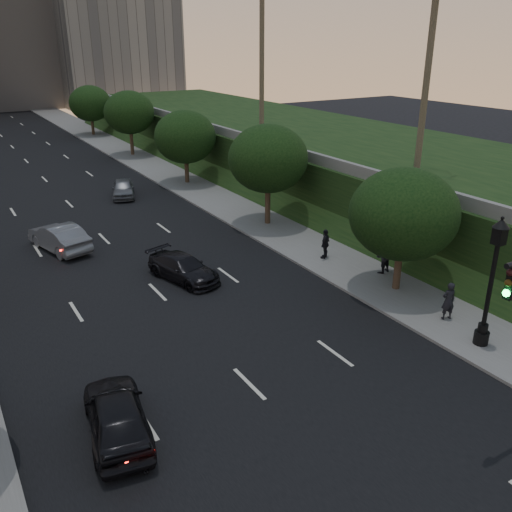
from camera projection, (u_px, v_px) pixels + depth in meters
ground at (336, 471)px, 15.87m from camera, size 160.00×160.00×0.00m
road_surface at (76, 211)px, 39.64m from camera, size 16.00×140.00×0.02m
sidewalk_right at (202, 191)px, 44.55m from camera, size 4.50×140.00×0.15m
embankment at (331, 157)px, 47.89m from camera, size 18.00×90.00×4.00m
parapet_wall at (248, 138)px, 42.92m from camera, size 0.35×90.00×0.70m
office_block_right at (106, 0)px, 96.72m from camera, size 20.00×22.00×36.00m
tree_right_a at (404, 214)px, 25.65m from camera, size 5.20×5.20×6.24m
tree_right_b at (268, 159)px, 34.98m from camera, size 5.20×5.20×6.74m
tree_right_c at (185, 137)px, 45.46m from camera, size 5.20×5.20×6.24m
tree_right_d at (129, 113)px, 56.37m from camera, size 5.20×5.20×6.74m
tree_right_e at (90, 103)px, 68.44m from camera, size 5.20×5.20×6.24m
street_lamp at (490, 289)px, 21.28m from camera, size 0.64×0.64×5.62m
sedan_near_left at (117, 415)px, 17.05m from camera, size 2.55×4.78×1.55m
sedan_mid_left at (59, 237)px, 32.05m from camera, size 2.88×5.20×1.62m
sedan_near_right at (183, 268)px, 28.18m from camera, size 2.97×4.82×1.31m
sedan_far_right at (123, 188)px, 42.83m from camera, size 2.88×4.44×1.41m
pedestrian_a at (448, 301)px, 23.84m from camera, size 0.73×0.59×1.76m
pedestrian_b at (383, 256)px, 28.58m from camera, size 1.00×0.82×1.88m
pedestrian_c at (325, 244)px, 30.50m from camera, size 1.07×0.87×1.71m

